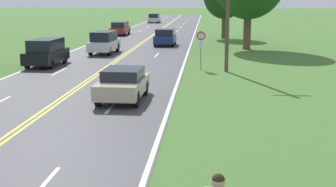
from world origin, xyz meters
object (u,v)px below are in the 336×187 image
(car_black_van_mid_near, at_px, (46,52))
(car_silver_suv_horizon, at_px, (154,18))
(car_dark_blue_hatchback_receding, at_px, (165,37))
(car_champagne_sedan_approaching, at_px, (123,84))
(car_white_suv_mid_far, at_px, (104,42))
(traffic_sign, at_px, (201,41))
(car_red_suv_distant, at_px, (120,28))

(car_black_van_mid_near, xyz_separation_m, car_silver_suv_horizon, (1.21, 55.30, -0.06))
(car_dark_blue_hatchback_receding, bearing_deg, car_champagne_sedan_approaching, 1.66)
(car_white_suv_mid_far, bearing_deg, car_champagne_sedan_approaching, -162.96)
(traffic_sign, xyz_separation_m, car_black_van_mid_near, (-10.48, 0.70, -0.92))
(car_black_van_mid_near, distance_m, car_dark_blue_hatchback_receding, 15.77)
(car_white_suv_mid_far, distance_m, car_red_suv_distant, 19.51)
(car_dark_blue_hatchback_receding, bearing_deg, traffic_sign, 14.78)
(car_white_suv_mid_far, height_order, car_dark_blue_hatchback_receding, car_white_suv_mid_far)
(car_white_suv_mid_far, distance_m, car_silver_suv_horizon, 48.00)
(car_white_suv_mid_far, bearing_deg, car_dark_blue_hatchback_receding, -30.76)
(car_champagne_sedan_approaching, bearing_deg, car_dark_blue_hatchback_receding, -177.86)
(traffic_sign, distance_m, car_silver_suv_horizon, 56.77)
(car_white_suv_mid_far, height_order, car_silver_suv_horizon, car_white_suv_mid_far)
(traffic_sign, height_order, car_champagne_sedan_approaching, traffic_sign)
(car_white_suv_mid_far, distance_m, car_dark_blue_hatchback_receding, 8.20)
(traffic_sign, bearing_deg, car_silver_suv_horizon, 99.39)
(car_champagne_sedan_approaching, distance_m, car_white_suv_mid_far, 18.19)
(car_black_van_mid_near, xyz_separation_m, car_red_suv_distant, (0.16, 26.70, -0.07))
(car_dark_blue_hatchback_receding, height_order, car_red_suv_distant, car_red_suv_distant)
(car_silver_suv_horizon, bearing_deg, car_red_suv_distant, 177.60)
(traffic_sign, relative_size, car_champagne_sedan_approaching, 0.62)
(car_silver_suv_horizon, bearing_deg, car_black_van_mid_near, 178.45)
(traffic_sign, bearing_deg, car_champagne_sedan_approaching, -109.54)
(car_champagne_sedan_approaching, height_order, car_white_suv_mid_far, car_white_suv_mid_far)
(car_red_suv_distant, height_order, car_silver_suv_horizon, car_silver_suv_horizon)
(car_red_suv_distant, bearing_deg, traffic_sign, -159.17)
(car_white_suv_mid_far, height_order, car_red_suv_distant, car_white_suv_mid_far)
(traffic_sign, relative_size, car_dark_blue_hatchback_receding, 0.71)
(car_black_van_mid_near, xyz_separation_m, car_white_suv_mid_far, (2.40, 7.31, 0.03))
(traffic_sign, bearing_deg, car_dark_blue_hatchback_receding, 103.67)
(car_dark_blue_hatchback_receding, relative_size, car_silver_suv_horizon, 0.72)
(car_champagne_sedan_approaching, distance_m, car_silver_suv_horizon, 65.82)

